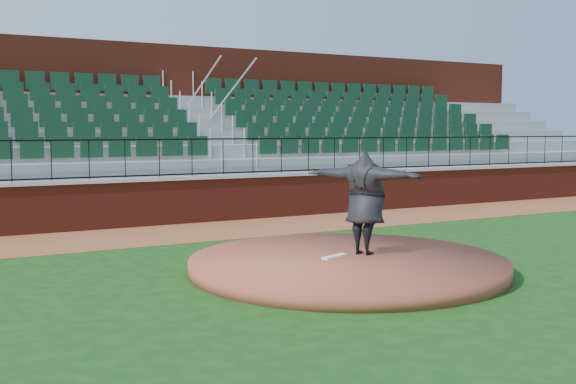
{
  "coord_description": "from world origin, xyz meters",
  "views": [
    {
      "loc": [
        -6.56,
        -10.56,
        2.58
      ],
      "look_at": [
        0.0,
        1.5,
        1.3
      ],
      "focal_mm": 42.36,
      "sensor_mm": 36.0,
      "label": 1
    }
  ],
  "objects": [
    {
      "name": "ground",
      "position": [
        0.0,
        0.0,
        0.0
      ],
      "size": [
        90.0,
        90.0,
        0.0
      ],
      "primitive_type": "plane",
      "color": "#153F12",
      "rests_on": "ground"
    },
    {
      "name": "warning_track",
      "position": [
        0.0,
        5.4,
        0.01
      ],
      "size": [
        34.0,
        3.2,
        0.01
      ],
      "primitive_type": "cube",
      "color": "brown",
      "rests_on": "ground"
    },
    {
      "name": "field_wall",
      "position": [
        0.0,
        7.0,
        0.6
      ],
      "size": [
        34.0,
        0.35,
        1.2
      ],
      "primitive_type": "cube",
      "color": "maroon",
      "rests_on": "ground"
    },
    {
      "name": "wall_cap",
      "position": [
        0.0,
        7.0,
        1.25
      ],
      "size": [
        34.0,
        0.45,
        0.1
      ],
      "primitive_type": "cube",
      "color": "#B7B7B7",
      "rests_on": "field_wall"
    },
    {
      "name": "wall_railing",
      "position": [
        0.0,
        7.0,
        1.8
      ],
      "size": [
        34.0,
        0.05,
        1.0
      ],
      "primitive_type": null,
      "color": "black",
      "rests_on": "wall_cap"
    },
    {
      "name": "seating_stands",
      "position": [
        0.0,
        9.72,
        2.3
      ],
      "size": [
        34.0,
        5.1,
        4.6
      ],
      "primitive_type": null,
      "color": "gray",
      "rests_on": "ground"
    },
    {
      "name": "concourse_wall",
      "position": [
        0.0,
        12.52,
        2.75
      ],
      "size": [
        34.0,
        0.5,
        5.5
      ],
      "primitive_type": "cube",
      "color": "maroon",
      "rests_on": "ground"
    },
    {
      "name": "pitchers_mound",
      "position": [
        0.2,
        -0.38,
        0.12
      ],
      "size": [
        5.75,
        5.75,
        0.25
      ],
      "primitive_type": "cylinder",
      "color": "brown",
      "rests_on": "ground"
    },
    {
      "name": "pitching_rubber",
      "position": [
        -0.01,
        -0.29,
        0.27
      ],
      "size": [
        0.61,
        0.34,
        0.04
      ],
      "primitive_type": "cube",
      "rotation": [
        0.0,
        0.0,
        0.34
      ],
      "color": "white",
      "rests_on": "pitchers_mound"
    },
    {
      "name": "pitcher",
      "position": [
        0.68,
        -0.26,
        1.21
      ],
      "size": [
        1.68,
        2.38,
        1.92
      ],
      "primitive_type": "imported",
      "rotation": [
        0.0,
        0.0,
        2.07
      ],
      "color": "black",
      "rests_on": "pitchers_mound"
    }
  ]
}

